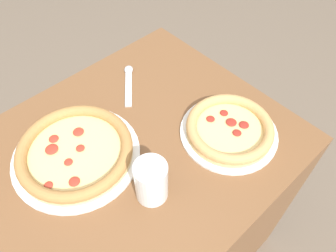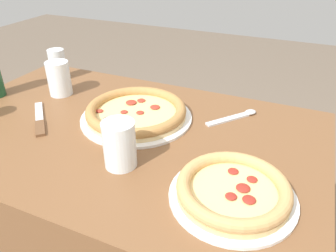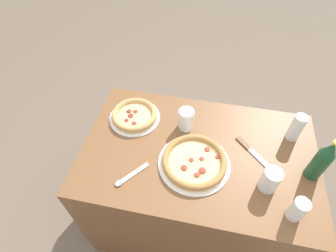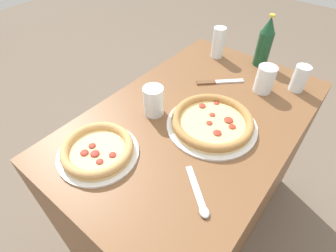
{
  "view_description": "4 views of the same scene",
  "coord_description": "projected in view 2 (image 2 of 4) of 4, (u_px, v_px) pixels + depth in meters",
  "views": [
    {
      "loc": [
        -0.14,
        -0.44,
        1.48
      ],
      "look_at": [
        0.21,
        -0.06,
        0.85
      ],
      "focal_mm": 35.0,
      "sensor_mm": 36.0,
      "label": 1
    },
    {
      "loc": [
        0.45,
        -0.67,
        1.24
      ],
      "look_at": [
        0.17,
        -0.04,
        0.84
      ],
      "focal_mm": 35.0,
      "sensor_mm": 36.0,
      "label": 2
    },
    {
      "loc": [
        0.0,
        0.74,
        1.8
      ],
      "look_at": [
        0.17,
        -0.05,
        0.85
      ],
      "focal_mm": 28.0,
      "sensor_mm": 36.0,
      "label": 3
    },
    {
      "loc": [
        0.66,
        0.39,
        1.43
      ],
      "look_at": [
        0.16,
        -0.01,
        0.82
      ],
      "focal_mm": 28.0,
      "sensor_mm": 36.0,
      "label": 4
    }
  ],
  "objects": [
    {
      "name": "glass_lemonade",
      "position": [
        58.0,
        66.0,
        1.24
      ],
      "size": [
        0.06,
        0.06,
        0.11
      ],
      "color": "white",
      "rests_on": "table"
    },
    {
      "name": "glass_mango_juice",
      "position": [
        59.0,
        80.0,
        1.11
      ],
      "size": [
        0.08,
        0.08,
        0.12
      ],
      "color": "white",
      "rests_on": "table"
    },
    {
      "name": "pizza_pepperoni",
      "position": [
        136.0,
        112.0,
        0.98
      ],
      "size": [
        0.33,
        0.33,
        0.04
      ],
      "color": "white",
      "rests_on": "table"
    },
    {
      "name": "knife",
      "position": [
        40.0,
        120.0,
        0.97
      ],
      "size": [
        0.16,
        0.17,
        0.01
      ],
      "color": "brown",
      "rests_on": "table"
    },
    {
      "name": "spoon",
      "position": [
        238.0,
        116.0,
        0.99
      ],
      "size": [
        0.13,
        0.15,
        0.01
      ],
      "color": "silver",
      "rests_on": "table"
    },
    {
      "name": "pizza_margherita",
      "position": [
        233.0,
        190.0,
        0.68
      ],
      "size": [
        0.27,
        0.27,
        0.04
      ],
      "color": "white",
      "rests_on": "table"
    },
    {
      "name": "glass_water",
      "position": [
        120.0,
        146.0,
        0.76
      ],
      "size": [
        0.08,
        0.08,
        0.12
      ],
      "color": "white",
      "rests_on": "table"
    },
    {
      "name": "table",
      "position": [
        128.0,
        224.0,
        1.13
      ],
      "size": [
        1.13,
        0.71,
        0.76
      ],
      "color": "brown",
      "rests_on": "ground_plane"
    }
  ]
}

